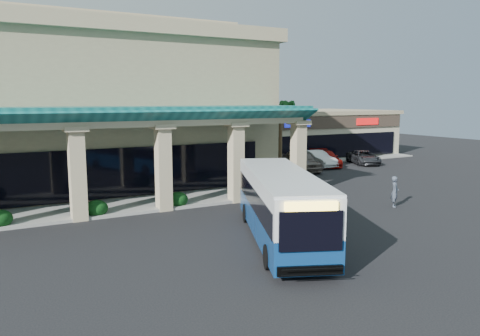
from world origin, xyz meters
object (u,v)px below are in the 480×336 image
car_gray (363,157)px  car_red (325,158)px  car_white (316,159)px  transit_bus (280,206)px  pedestrian (395,192)px  car_silver (300,161)px

car_gray → car_red: bearing=-167.6°
car_white → car_gray: 5.22m
transit_bus → pedestrian: size_ratio=6.04×
pedestrian → car_white: bearing=22.8°
car_silver → car_red: 4.06m
pedestrian → car_white: size_ratio=0.39×
pedestrian → car_silver: 14.07m
transit_bus → car_gray: size_ratio=2.31×
pedestrian → car_red: size_ratio=0.35×
pedestrian → car_gray: (11.26, 14.36, -0.24)m
pedestrian → car_gray: pedestrian is taller
car_silver → car_white: bearing=35.9°
pedestrian → car_gray: size_ratio=0.38×
car_silver → car_gray: size_ratio=1.12×
pedestrian → car_silver: bearing=31.1°
pedestrian → car_silver: size_ratio=0.34×
car_red → car_silver: bearing=-138.4°
transit_bus → car_white: 22.98m
car_white → car_gray: (5.19, -0.59, -0.11)m
transit_bus → car_red: transit_bus is taller
pedestrian → car_silver: (3.37, 13.66, -0.01)m
transit_bus → car_white: transit_bus is taller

